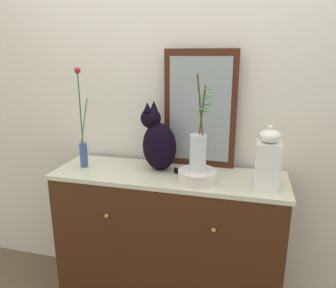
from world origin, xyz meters
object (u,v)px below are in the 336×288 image
at_px(mirror_leaning, 200,110).
at_px(jar_lidded_porcelain, 268,160).
at_px(cat_sitting, 158,142).
at_px(vase_slim_green, 83,143).
at_px(vase_glass_clear, 198,149).
at_px(sideboard, 168,242).
at_px(bowl_porcelain, 197,176).

distance_m(mirror_leaning, jar_lidded_porcelain, 0.51).
height_order(cat_sitting, vase_slim_green, vase_slim_green).
bearing_deg(cat_sitting, jar_lidded_porcelain, -11.35).
height_order(vase_glass_clear, jar_lidded_porcelain, vase_glass_clear).
bearing_deg(mirror_leaning, vase_glass_clear, -81.70).
relative_size(mirror_leaning, jar_lidded_porcelain, 2.11).
xyz_separation_m(sideboard, vase_glass_clear, (0.19, -0.08, 0.64)).
xyz_separation_m(bowl_porcelain, vase_glass_clear, (0.00, -0.00, 0.15)).
xyz_separation_m(cat_sitting, bowl_porcelain, (0.26, -0.14, -0.14)).
distance_m(mirror_leaning, vase_slim_green, 0.74).
bearing_deg(mirror_leaning, bowl_porcelain, -82.12).
distance_m(cat_sitting, jar_lidded_porcelain, 0.63).
relative_size(vase_slim_green, bowl_porcelain, 2.84).
xyz_separation_m(vase_slim_green, vase_glass_clear, (0.72, -0.07, 0.03)).
bearing_deg(vase_glass_clear, sideboard, 157.11).
height_order(vase_slim_green, jar_lidded_porcelain, vase_slim_green).
relative_size(mirror_leaning, vase_glass_clear, 1.37).
bearing_deg(jar_lidded_porcelain, vase_glass_clear, -178.16).
bearing_deg(cat_sitting, sideboard, -37.43).
xyz_separation_m(mirror_leaning, bowl_porcelain, (0.04, -0.27, -0.32)).
xyz_separation_m(sideboard, vase_slim_green, (-0.53, -0.01, 0.61)).
xyz_separation_m(vase_slim_green, jar_lidded_porcelain, (1.08, -0.05, -0.01)).
bearing_deg(bowl_porcelain, vase_glass_clear, -2.58).
relative_size(cat_sitting, bowl_porcelain, 1.93).
distance_m(sideboard, vase_glass_clear, 0.67).
height_order(cat_sitting, bowl_porcelain, cat_sitting).
distance_m(sideboard, cat_sitting, 0.63).
distance_m(cat_sitting, bowl_porcelain, 0.32).
bearing_deg(vase_glass_clear, bowl_porcelain, 177.42).
bearing_deg(vase_glass_clear, jar_lidded_porcelain, 1.84).
distance_m(vase_slim_green, jar_lidded_porcelain, 1.08).
bearing_deg(jar_lidded_porcelain, cat_sitting, 168.65).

